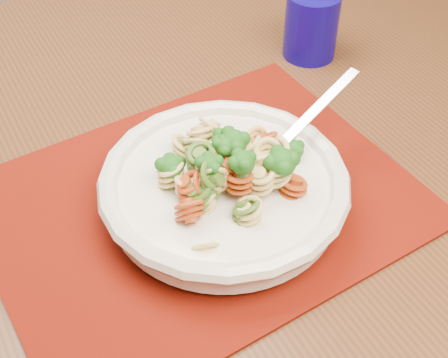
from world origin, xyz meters
name	(u,v)px	position (x,y,z in m)	size (l,w,h in m)	color
dining_table	(143,256)	(-0.19, 0.21, 0.68)	(1.61, 1.17, 0.78)	#482D14
placemat	(201,202)	(-0.12, 0.17, 0.79)	(0.42, 0.33, 0.00)	#600E04
pasta_bowl	(224,187)	(-0.10, 0.16, 0.82)	(0.25, 0.25, 0.05)	silver
pasta_broccoli_heap	(224,175)	(-0.10, 0.16, 0.83)	(0.21, 0.21, 0.06)	#DEC06D
fork	(267,158)	(-0.06, 0.16, 0.83)	(0.19, 0.02, 0.01)	silver
tumbler	(311,25)	(0.10, 0.39, 0.83)	(0.07, 0.07, 0.09)	#0C045F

